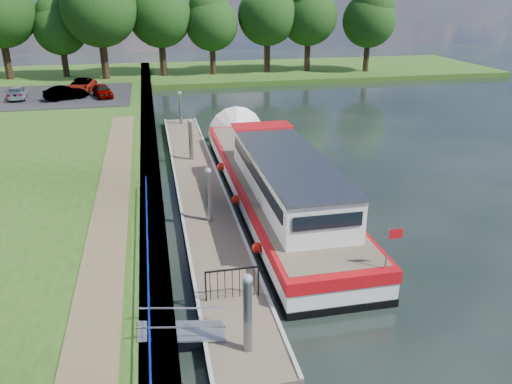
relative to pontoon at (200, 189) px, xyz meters
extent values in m
plane|color=black|center=(0.00, -13.00, -0.18)|extent=(160.00, 160.00, 0.00)
cube|color=#473D2D|center=(-2.55, 2.00, 0.20)|extent=(1.10, 90.00, 0.78)
cube|color=#274B15|center=(12.00, 39.00, 0.12)|extent=(60.00, 18.00, 0.60)
cube|color=brown|center=(-4.40, -5.00, 0.62)|extent=(1.60, 40.00, 0.05)
cube|color=black|center=(-11.00, 25.00, 0.62)|extent=(14.00, 12.00, 0.06)
cube|color=#0C2DBF|center=(-2.75, -10.00, 1.29)|extent=(0.04, 18.00, 0.04)
cube|color=#0C2DBF|center=(-2.75, -10.00, 0.94)|extent=(0.03, 18.00, 0.03)
cylinder|color=#0C2DBF|center=(-2.75, -15.00, 0.95)|extent=(0.04, 0.04, 0.72)
cylinder|color=#0C2DBF|center=(-2.75, -13.00, 0.95)|extent=(0.04, 0.04, 0.72)
cylinder|color=#0C2DBF|center=(-2.75, -11.00, 0.95)|extent=(0.04, 0.04, 0.72)
cylinder|color=#0C2DBF|center=(-2.75, -9.00, 0.95)|extent=(0.04, 0.04, 0.72)
cylinder|color=#0C2DBF|center=(-2.75, -7.00, 0.95)|extent=(0.04, 0.04, 0.72)
cylinder|color=#0C2DBF|center=(-2.75, -5.00, 0.95)|extent=(0.04, 0.04, 0.72)
cylinder|color=#0C2DBF|center=(-2.75, -3.00, 0.95)|extent=(0.04, 0.04, 0.72)
cylinder|color=#0C2DBF|center=(-2.75, -1.00, 0.95)|extent=(0.04, 0.04, 0.72)
cube|color=brown|center=(0.00, 0.00, 0.10)|extent=(2.50, 30.00, 0.24)
cube|color=#9EA0A3|center=(0.00, -12.00, -0.13)|extent=(2.30, 5.00, 0.30)
cube|color=#9EA0A3|center=(0.00, -4.00, -0.13)|extent=(2.30, 5.00, 0.30)
cube|color=#9EA0A3|center=(0.00, 4.00, -0.13)|extent=(2.30, 5.00, 0.30)
cube|color=#9EA0A3|center=(0.00, 12.00, -0.13)|extent=(2.30, 5.00, 0.30)
cube|color=#9EA0A3|center=(1.19, 0.00, 0.25)|extent=(0.12, 30.00, 0.06)
cube|color=#9EA0A3|center=(-1.19, 0.00, 0.25)|extent=(0.12, 30.00, 0.06)
cylinder|color=gray|center=(0.00, -13.50, 0.92)|extent=(0.26, 0.26, 3.40)
sphere|color=gray|center=(0.00, -13.50, 2.62)|extent=(0.30, 0.30, 0.30)
cylinder|color=gray|center=(0.00, -4.50, 0.92)|extent=(0.26, 0.26, 3.40)
sphere|color=gray|center=(0.00, -4.50, 2.62)|extent=(0.30, 0.30, 0.30)
cylinder|color=gray|center=(0.00, 4.50, 0.92)|extent=(0.26, 0.26, 3.40)
sphere|color=gray|center=(0.00, 4.50, 2.62)|extent=(0.30, 0.30, 0.30)
cylinder|color=gray|center=(0.00, 13.50, 0.92)|extent=(0.26, 0.26, 3.40)
sphere|color=gray|center=(0.00, 13.50, 2.62)|extent=(0.30, 0.30, 0.30)
cube|color=#A5A8AD|center=(-1.85, -12.50, 0.42)|extent=(2.58, 1.00, 0.43)
cube|color=#A5A8AD|center=(-1.85, -12.98, 0.92)|extent=(2.58, 0.04, 0.41)
cube|color=#A5A8AD|center=(-1.85, -12.02, 0.92)|extent=(2.58, 0.04, 0.41)
cube|color=black|center=(-0.90, -10.80, 0.80)|extent=(0.05, 0.05, 1.15)
cube|color=black|center=(0.90, -10.80, 0.80)|extent=(0.05, 0.05, 1.15)
cube|color=black|center=(0.00, -10.80, 1.34)|extent=(1.85, 0.05, 0.05)
cube|color=black|center=(-0.75, -10.80, 0.80)|extent=(0.02, 0.02, 1.10)
cube|color=black|center=(-0.50, -10.80, 0.80)|extent=(0.02, 0.02, 1.10)
cube|color=black|center=(-0.25, -10.80, 0.80)|extent=(0.02, 0.02, 1.10)
cube|color=black|center=(0.00, -10.80, 0.80)|extent=(0.02, 0.02, 1.10)
cube|color=black|center=(0.25, -10.80, 0.80)|extent=(0.02, 0.02, 1.10)
cube|color=black|center=(0.50, -10.80, 0.80)|extent=(0.02, 0.02, 1.10)
cube|color=black|center=(0.75, -10.80, 0.80)|extent=(0.02, 0.02, 1.10)
cube|color=black|center=(3.60, -1.94, -0.16)|extent=(4.00, 20.00, 0.55)
cube|color=silver|center=(3.60, -1.94, 0.44)|extent=(3.96, 19.90, 0.65)
cube|color=#AE0C12|center=(3.60, -1.94, 1.00)|extent=(4.04, 20.00, 0.48)
cube|color=brown|center=(3.60, -1.94, 1.24)|extent=(3.68, 19.20, 0.04)
cone|color=silver|center=(3.60, 8.46, 0.37)|extent=(4.00, 1.50, 4.00)
cube|color=silver|center=(3.60, -4.44, 2.12)|extent=(3.00, 11.00, 1.75)
cube|color=gray|center=(3.60, -4.44, 3.04)|extent=(3.10, 11.20, 0.10)
cube|color=black|center=(2.08, -4.44, 2.37)|extent=(0.04, 10.00, 0.55)
cube|color=black|center=(5.12, -4.44, 2.37)|extent=(0.04, 10.00, 0.55)
cube|color=black|center=(3.60, 1.11, 2.37)|extent=(2.60, 0.04, 0.55)
cube|color=black|center=(3.60, -9.99, 2.37)|extent=(2.60, 0.04, 0.55)
cube|color=#AE0C12|center=(3.60, 0.76, 3.12)|extent=(3.20, 1.60, 0.06)
cylinder|color=gray|center=(5.10, -11.64, 1.97)|extent=(0.05, 0.05, 1.50)
cube|color=#AE0C12|center=(5.35, -11.64, 2.52)|extent=(0.50, 0.02, 0.35)
sphere|color=red|center=(1.48, -7.94, 0.47)|extent=(0.44, 0.44, 0.44)
sphere|color=red|center=(1.48, -2.94, 0.47)|extent=(0.44, 0.44, 0.44)
sphere|color=red|center=(1.48, 2.06, 0.47)|extent=(0.44, 0.44, 0.44)
imported|color=#594C47|center=(2.40, -8.98, 2.12)|extent=(0.54, 0.70, 1.72)
cylinder|color=#332316|center=(-17.49, 36.36, 2.52)|extent=(0.83, 0.83, 4.21)
cylinder|color=#332316|center=(-11.50, 36.87, 1.97)|extent=(0.70, 0.70, 3.10)
sphere|color=black|center=(-11.50, 36.87, 5.92)|extent=(5.85, 5.85, 5.85)
sphere|color=black|center=(-11.67, 37.04, 7.39)|extent=(4.65, 4.65, 4.65)
cylinder|color=#332316|center=(-6.89, 34.36, 2.56)|extent=(0.84, 0.84, 4.29)
sphere|color=black|center=(-6.89, 34.36, 8.04)|extent=(8.10, 8.10, 8.10)
cylinder|color=#332316|center=(-0.41, 36.36, 2.33)|extent=(0.79, 0.79, 3.83)
sphere|color=black|center=(-0.41, 36.36, 7.23)|extent=(7.24, 7.24, 7.24)
cylinder|color=#332316|center=(5.49, 36.09, 2.05)|extent=(0.72, 0.72, 3.26)
sphere|color=black|center=(5.49, 36.09, 6.21)|extent=(6.16, 6.16, 6.16)
sphere|color=black|center=(5.30, 36.34, 7.75)|extent=(4.89, 4.89, 4.89)
cylinder|color=#332316|center=(12.25, 36.38, 2.30)|extent=(0.78, 0.78, 3.77)
sphere|color=black|center=(12.25, 36.38, 7.12)|extent=(7.13, 7.13, 7.13)
cylinder|color=#332316|center=(17.42, 36.40, 2.24)|extent=(0.77, 0.77, 3.65)
sphere|color=black|center=(17.42, 36.40, 6.90)|extent=(6.89, 6.89, 6.89)
sphere|color=black|center=(17.07, 36.41, 8.63)|extent=(5.47, 5.47, 5.47)
cylinder|color=#332316|center=(24.52, 34.52, 2.12)|extent=(0.74, 0.74, 3.41)
sphere|color=black|center=(24.52, 34.52, 6.47)|extent=(6.43, 6.43, 6.43)
sphere|color=black|center=(24.75, 34.30, 8.08)|extent=(5.11, 5.11, 5.11)
imported|color=#999999|center=(-6.51, 23.33, 1.24)|extent=(2.32, 3.72, 1.18)
imported|color=#999999|center=(-9.73, 22.90, 1.26)|extent=(3.92, 2.69, 1.22)
imported|color=#999999|center=(-14.08, 24.12, 1.22)|extent=(2.01, 4.09, 1.14)
imported|color=#999999|center=(-8.70, 26.11, 1.31)|extent=(2.77, 4.97, 1.31)
camera|label=1|loc=(-2.21, -25.05, 9.99)|focal=35.00mm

